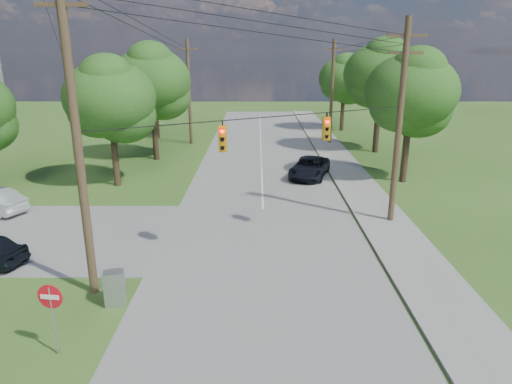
{
  "coord_description": "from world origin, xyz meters",
  "views": [
    {
      "loc": [
        1.69,
        -15.24,
        8.87
      ],
      "look_at": [
        1.61,
        5.0,
        2.61
      ],
      "focal_mm": 32.0,
      "sensor_mm": 36.0,
      "label": 1
    }
  ],
  "objects_px": {
    "pole_sw": "(76,131)",
    "pole_ne": "(399,121)",
    "pole_north_e": "(332,92)",
    "pole_north_w": "(189,91)",
    "do_not_enter_sign": "(51,304)",
    "control_cabinet": "(115,288)",
    "car_main_north": "(310,167)"
  },
  "relations": [
    {
      "from": "pole_north_e",
      "to": "control_cabinet",
      "type": "xyz_separation_m",
      "value": [
        -12.4,
        -30.5,
        -4.47
      ]
    },
    {
      "from": "do_not_enter_sign",
      "to": "car_main_north",
      "type": "bearing_deg",
      "value": 70.93
    },
    {
      "from": "car_main_north",
      "to": "control_cabinet",
      "type": "height_order",
      "value": "car_main_north"
    },
    {
      "from": "pole_north_w",
      "to": "do_not_enter_sign",
      "type": "distance_m",
      "value": 33.54
    },
    {
      "from": "pole_north_w",
      "to": "car_main_north",
      "type": "distance_m",
      "value": 17.12
    },
    {
      "from": "pole_north_e",
      "to": "pole_north_w",
      "type": "xyz_separation_m",
      "value": [
        -13.9,
        0.0,
        0.0
      ]
    },
    {
      "from": "control_cabinet",
      "to": "pole_north_w",
      "type": "bearing_deg",
      "value": 81.16
    },
    {
      "from": "pole_sw",
      "to": "do_not_enter_sign",
      "type": "distance_m",
      "value": 5.88
    },
    {
      "from": "pole_north_w",
      "to": "do_not_enter_sign",
      "type": "bearing_deg",
      "value": -89.02
    },
    {
      "from": "pole_ne",
      "to": "do_not_enter_sign",
      "type": "bearing_deg",
      "value": -139.54
    },
    {
      "from": "pole_ne",
      "to": "pole_north_w",
      "type": "bearing_deg",
      "value": 122.29
    },
    {
      "from": "pole_north_w",
      "to": "pole_ne",
      "type": "bearing_deg",
      "value": -57.71
    },
    {
      "from": "pole_ne",
      "to": "control_cabinet",
      "type": "relative_size",
      "value": 8.0
    },
    {
      "from": "pole_north_e",
      "to": "car_main_north",
      "type": "relative_size",
      "value": 1.96
    },
    {
      "from": "do_not_enter_sign",
      "to": "pole_north_e",
      "type": "bearing_deg",
      "value": 74.92
    },
    {
      "from": "pole_ne",
      "to": "car_main_north",
      "type": "bearing_deg",
      "value": 110.27
    },
    {
      "from": "control_cabinet",
      "to": "do_not_enter_sign",
      "type": "height_order",
      "value": "do_not_enter_sign"
    },
    {
      "from": "pole_north_e",
      "to": "control_cabinet",
      "type": "relative_size",
      "value": 7.62
    },
    {
      "from": "pole_sw",
      "to": "pole_ne",
      "type": "height_order",
      "value": "pole_sw"
    },
    {
      "from": "pole_north_w",
      "to": "car_main_north",
      "type": "relative_size",
      "value": 1.96
    },
    {
      "from": "pole_sw",
      "to": "do_not_enter_sign",
      "type": "height_order",
      "value": "pole_sw"
    },
    {
      "from": "pole_north_w",
      "to": "do_not_enter_sign",
      "type": "xyz_separation_m",
      "value": [
        0.57,
        -33.36,
        -3.41
      ]
    },
    {
      "from": "pole_ne",
      "to": "do_not_enter_sign",
      "type": "height_order",
      "value": "pole_ne"
    },
    {
      "from": "pole_ne",
      "to": "pole_north_e",
      "type": "bearing_deg",
      "value": 90.0
    },
    {
      "from": "do_not_enter_sign",
      "to": "pole_ne",
      "type": "bearing_deg",
      "value": 47.15
    },
    {
      "from": "pole_ne",
      "to": "car_main_north",
      "type": "distance_m",
      "value": 10.89
    },
    {
      "from": "pole_ne",
      "to": "control_cabinet",
      "type": "distance_m",
      "value": 15.79
    },
    {
      "from": "pole_ne",
      "to": "pole_north_w",
      "type": "relative_size",
      "value": 1.05
    },
    {
      "from": "pole_sw",
      "to": "pole_north_w",
      "type": "height_order",
      "value": "pole_sw"
    },
    {
      "from": "pole_north_e",
      "to": "car_main_north",
      "type": "xyz_separation_m",
      "value": [
        -3.4,
        -12.79,
        -4.39
      ]
    },
    {
      "from": "pole_north_e",
      "to": "do_not_enter_sign",
      "type": "relative_size",
      "value": 4.24
    },
    {
      "from": "pole_north_e",
      "to": "do_not_enter_sign",
      "type": "xyz_separation_m",
      "value": [
        -13.33,
        -33.36,
        -3.41
      ]
    }
  ]
}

